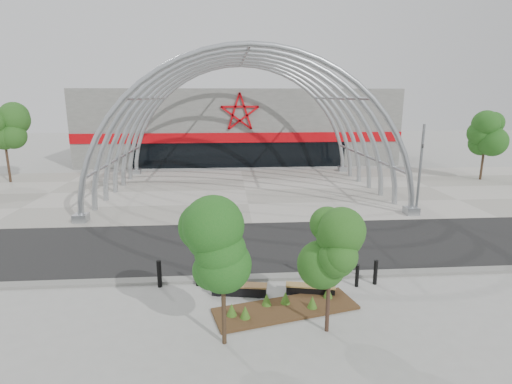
{
  "coord_description": "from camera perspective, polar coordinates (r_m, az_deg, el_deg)",
  "views": [
    {
      "loc": [
        -1.43,
        -15.08,
        7.17
      ],
      "look_at": [
        0.0,
        4.0,
        2.6
      ],
      "focal_mm": 28.0,
      "sensor_mm": 36.0,
      "label": 1
    }
  ],
  "objects": [
    {
      "name": "bollard_1",
      "position": [
        15.93,
        -8.34,
        -11.36
      ],
      "size": [
        0.17,
        0.17,
        1.06
      ],
      "primitive_type": "cylinder",
      "color": "black",
      "rests_on": "ground"
    },
    {
      "name": "street_tree_0",
      "position": [
        11.39,
        -4.8,
        -8.22
      ],
      "size": [
        1.82,
        1.82,
        4.14
      ],
      "color": "#302313",
      "rests_on": "ground"
    },
    {
      "name": "bollard_0",
      "position": [
        16.09,
        -13.64,
        -11.29
      ],
      "size": [
        0.17,
        0.17,
        1.08
      ],
      "primitive_type": "cylinder",
      "color": "black",
      "rests_on": "ground"
    },
    {
      "name": "signal_pole",
      "position": [
        26.51,
        22.41,
        3.19
      ],
      "size": [
        0.16,
        0.78,
        5.59
      ],
      "color": "slate",
      "rests_on": "ground"
    },
    {
      "name": "forecourt",
      "position": [
        31.43,
        -1.56,
        0.28
      ],
      "size": [
        60.0,
        17.0,
        0.04
      ],
      "primitive_type": "cube",
      "color": "gray",
      "rests_on": "ground"
    },
    {
      "name": "bollard_4",
      "position": [
        16.56,
        16.7,
        -10.94
      ],
      "size": [
        0.16,
        0.16,
        0.99
      ],
      "primitive_type": "cylinder",
      "color": "black",
      "rests_on": "ground"
    },
    {
      "name": "bg_tree_0",
      "position": [
        39.77,
        -32.44,
        7.72
      ],
      "size": [
        3.0,
        3.0,
        6.45
      ],
      "color": "#301F15",
      "rests_on": "ground"
    },
    {
      "name": "kerb",
      "position": [
        16.5,
        1.13,
        -12.08
      ],
      "size": [
        60.0,
        0.5,
        0.12
      ],
      "primitive_type": "cube",
      "color": "slate",
      "rests_on": "ground"
    },
    {
      "name": "arena_building",
      "position": [
        48.65,
        -2.63,
        9.67
      ],
      "size": [
        34.0,
        15.24,
        8.0
      ],
      "color": "slate",
      "rests_on": "ground"
    },
    {
      "name": "street_tree_1",
      "position": [
        12.26,
        10.56,
        -8.29
      ],
      "size": [
        1.58,
        1.58,
        3.73
      ],
      "color": "black",
      "rests_on": "ground"
    },
    {
      "name": "road",
      "position": [
        19.96,
        0.11,
        -7.59
      ],
      "size": [
        140.0,
        7.0,
        0.02
      ],
      "primitive_type": "cube",
      "color": "black",
      "rests_on": "ground"
    },
    {
      "name": "bench_0",
      "position": [
        15.24,
        -2.41,
        -13.75
      ],
      "size": [
        2.11,
        0.79,
        0.43
      ],
      "color": "black",
      "rests_on": "ground"
    },
    {
      "name": "bollard_2",
      "position": [
        16.74,
        7.57,
        -10.18
      ],
      "size": [
        0.16,
        0.16,
        0.99
      ],
      "primitive_type": "cylinder",
      "color": "black",
      "rests_on": "ground"
    },
    {
      "name": "bg_tree_1",
      "position": [
        40.07,
        30.05,
        7.47
      ],
      "size": [
        2.7,
        2.7,
        5.91
      ],
      "color": "#2F2014",
      "rests_on": "ground"
    },
    {
      "name": "ground",
      "position": [
        16.75,
        1.04,
        -11.9
      ],
      "size": [
        140.0,
        140.0,
        0.0
      ],
      "primitive_type": "plane",
      "color": "#979792",
      "rests_on": "ground"
    },
    {
      "name": "planting_bed",
      "position": [
        14.34,
        4.01,
        -16.02
      ],
      "size": [
        5.18,
        2.68,
        0.52
      ],
      "color": "#3F2E19",
      "rests_on": "ground"
    },
    {
      "name": "bench_1",
      "position": [
        15.39,
        7.77,
        -13.68
      ],
      "size": [
        1.86,
        0.75,
        0.38
      ],
      "color": "black",
      "rests_on": "ground"
    },
    {
      "name": "bollard_3",
      "position": [
        16.2,
        14.24,
        -11.52
      ],
      "size": [
        0.14,
        0.14,
        0.89
      ],
      "primitive_type": "cylinder",
      "color": "black",
      "rests_on": "ground"
    },
    {
      "name": "vault_canopy",
      "position": [
        31.43,
        -1.56,
        0.27
      ],
      "size": [
        20.8,
        15.8,
        20.36
      ],
      "color": "#A0A6AA",
      "rests_on": "ground"
    }
  ]
}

